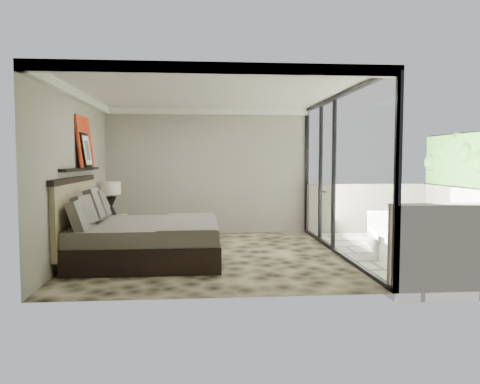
{
  "coord_description": "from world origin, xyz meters",
  "views": [
    {
      "loc": [
        -0.16,
        -8.02,
        1.67
      ],
      "look_at": [
        0.55,
        0.4,
        1.08
      ],
      "focal_mm": 35.0,
      "sensor_mm": 36.0,
      "label": 1
    }
  ],
  "objects": [
    {
      "name": "ottoman",
      "position": [
        4.01,
        1.4,
        0.24
      ],
      "size": [
        0.58,
        0.58,
        0.49
      ],
      "primitive_type": "cube",
      "rotation": [
        0.0,
        0.0,
        0.22
      ],
      "color": "white",
      "rests_on": "terrace_slab"
    },
    {
      "name": "floor",
      "position": [
        0.0,
        0.0,
        0.0
      ],
      "size": [
        5.0,
        5.0,
        0.0
      ],
      "primitive_type": "plane",
      "color": "black",
      "rests_on": "ground"
    },
    {
      "name": "nightstand",
      "position": [
        -1.94,
        1.7,
        0.23
      ],
      "size": [
        0.56,
        0.56,
        0.46
      ],
      "primitive_type": "cube",
      "rotation": [
        0.0,
        0.0,
        0.26
      ],
      "color": "black",
      "rests_on": "floor"
    },
    {
      "name": "table_lamp",
      "position": [
        -1.98,
        1.66,
        0.97
      ],
      "size": [
        0.38,
        0.38,
        0.7
      ],
      "color": "black",
      "rests_on": "nightstand"
    },
    {
      "name": "left_wall",
      "position": [
        -2.24,
        0.0,
        1.4
      ],
      "size": [
        0.02,
        5.0,
        2.8
      ],
      "primitive_type": "cube",
      "color": "gray",
      "rests_on": "floor"
    },
    {
      "name": "picture_ledge",
      "position": [
        -2.18,
        0.1,
        1.5
      ],
      "size": [
        0.12,
        2.2,
        0.05
      ],
      "primitive_type": "cube",
      "color": "black",
      "rests_on": "left_wall"
    },
    {
      "name": "bed",
      "position": [
        -1.14,
        -0.3,
        0.38
      ],
      "size": [
        2.37,
        2.29,
        1.31
      ],
      "color": "black",
      "rests_on": "floor"
    },
    {
      "name": "lounger",
      "position": [
        3.36,
        0.1,
        0.2
      ],
      "size": [
        1.2,
        1.83,
        0.66
      ],
      "rotation": [
        0.0,
        0.0,
        -0.23
      ],
      "color": "silver",
      "rests_on": "terrace_slab"
    },
    {
      "name": "framed_print",
      "position": [
        -2.14,
        0.3,
        1.82
      ],
      "size": [
        0.11,
        0.5,
        0.6
      ],
      "primitive_type": "cube",
      "rotation": [
        0.0,
        -0.14,
        0.0
      ],
      "color": "black",
      "rests_on": "picture_ledge"
    },
    {
      "name": "glass_wall",
      "position": [
        2.25,
        0.0,
        1.4
      ],
      "size": [
        0.08,
        5.0,
        2.8
      ],
      "primitive_type": "cube",
      "color": "white",
      "rests_on": "floor"
    },
    {
      "name": "back_wall",
      "position": [
        0.0,
        2.49,
        1.4
      ],
      "size": [
        4.5,
        0.02,
        2.8
      ],
      "primitive_type": "cube",
      "color": "gray",
      "rests_on": "floor"
    },
    {
      "name": "terrace_slab",
      "position": [
        3.75,
        0.0,
        -0.06
      ],
      "size": [
        3.0,
        5.0,
        0.12
      ],
      "primitive_type": "cube",
      "color": "beige",
      "rests_on": "ground"
    },
    {
      "name": "abstract_canvas",
      "position": [
        -2.19,
        0.44,
        1.97
      ],
      "size": [
        0.13,
        0.9,
        0.9
      ],
      "primitive_type": "cube",
      "rotation": [
        0.0,
        -0.1,
        0.0
      ],
      "color": "#9F180D",
      "rests_on": "picture_ledge"
    },
    {
      "name": "ceiling",
      "position": [
        0.0,
        0.0,
        2.79
      ],
      "size": [
        4.5,
        5.0,
        0.02
      ],
      "primitive_type": "cube",
      "color": "silver",
      "rests_on": "back_wall"
    }
  ]
}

